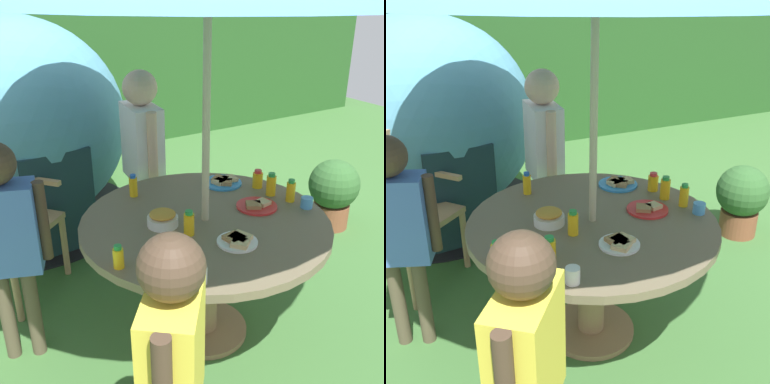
# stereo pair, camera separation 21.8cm
# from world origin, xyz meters

# --- Properties ---
(ground_plane) EXTENTS (10.00, 10.00, 0.02)m
(ground_plane) POSITION_xyz_m (0.00, 0.00, -0.01)
(ground_plane) COLOR #3D6B33
(hedge_backdrop) EXTENTS (9.00, 0.70, 1.66)m
(hedge_backdrop) POSITION_xyz_m (0.00, 3.44, 0.83)
(hedge_backdrop) COLOR #285623
(hedge_backdrop) RESTS_ON ground_plane
(garden_table) EXTENTS (1.23, 1.23, 0.69)m
(garden_table) POSITION_xyz_m (0.00, 0.00, 0.56)
(garden_table) COLOR #93704C
(garden_table) RESTS_ON ground_plane
(dome_tent) EXTENTS (1.86, 1.86, 1.56)m
(dome_tent) POSITION_xyz_m (-0.49, 1.89, 0.77)
(dome_tent) COLOR teal
(dome_tent) RESTS_ON ground_plane
(potted_plant) EXTENTS (0.38, 0.38, 0.54)m
(potted_plant) POSITION_xyz_m (1.49, 0.51, 0.30)
(potted_plant) COLOR brown
(potted_plant) RESTS_ON ground_plane
(child_in_white_shirt) EXTENTS (0.22, 0.43, 1.27)m
(child_in_white_shirt) POSITION_xyz_m (0.09, 0.89, 0.81)
(child_in_white_shirt) COLOR #3F3F47
(child_in_white_shirt) RESTS_ON ground_plane
(child_in_blue_shirt) EXTENTS (0.37, 0.26, 1.14)m
(child_in_blue_shirt) POSITION_xyz_m (-0.88, 0.33, 0.73)
(child_in_blue_shirt) COLOR brown
(child_in_blue_shirt) RESTS_ON ground_plane
(child_in_yellow_shirt) EXTENTS (0.31, 0.34, 1.15)m
(child_in_yellow_shirt) POSITION_xyz_m (-0.61, -0.78, 0.74)
(child_in_yellow_shirt) COLOR brown
(child_in_yellow_shirt) RESTS_ON ground_plane
(snack_bowl) EXTENTS (0.15, 0.15, 0.08)m
(snack_bowl) POSITION_xyz_m (-0.21, 0.05, 0.72)
(snack_bowl) COLOR white
(snack_bowl) RESTS_ON garden_table
(plate_center_back) EXTENTS (0.19, 0.19, 0.03)m
(plate_center_back) POSITION_xyz_m (0.00, -0.27, 0.70)
(plate_center_back) COLOR white
(plate_center_back) RESTS_ON garden_table
(plate_far_left) EXTENTS (0.22, 0.22, 0.03)m
(plate_far_left) POSITION_xyz_m (0.33, 0.32, 0.70)
(plate_far_left) COLOR #338CD8
(plate_far_left) RESTS_ON garden_table
(plate_front_edge) EXTENTS (0.21, 0.21, 0.03)m
(plate_front_edge) POSITION_xyz_m (0.30, -0.03, 0.70)
(plate_front_edge) COLOR red
(plate_front_edge) RESTS_ON garden_table
(juice_bottle_near_left) EXTENTS (0.06, 0.06, 0.10)m
(juice_bottle_near_left) POSITION_xyz_m (0.47, 0.18, 0.74)
(juice_bottle_near_left) COLOR yellow
(juice_bottle_near_left) RESTS_ON garden_table
(juice_bottle_near_right) EXTENTS (0.04, 0.04, 0.13)m
(juice_bottle_near_right) POSITION_xyz_m (-0.18, 0.44, 0.75)
(juice_bottle_near_right) COLOR yellow
(juice_bottle_near_right) RESTS_ON garden_table
(juice_bottle_far_right) EXTENTS (0.05, 0.05, 0.12)m
(juice_bottle_far_right) POSITION_xyz_m (-0.14, -0.09, 0.74)
(juice_bottle_far_right) COLOR yellow
(juice_bottle_far_right) RESTS_ON garden_table
(juice_bottle_center_front) EXTENTS (0.05, 0.05, 0.12)m
(juice_bottle_center_front) POSITION_xyz_m (0.50, -0.06, 0.74)
(juice_bottle_center_front) COLOR yellow
(juice_bottle_center_front) RESTS_ON garden_table
(juice_bottle_mid_left) EXTENTS (0.06, 0.06, 0.11)m
(juice_bottle_mid_left) POSITION_xyz_m (-0.32, -0.24, 0.74)
(juice_bottle_mid_left) COLOR yellow
(juice_bottle_mid_left) RESTS_ON garden_table
(juice_bottle_mid_right) EXTENTS (0.05, 0.05, 0.10)m
(juice_bottle_mid_right) POSITION_xyz_m (-0.53, -0.17, 0.73)
(juice_bottle_mid_right) COLOR yellow
(juice_bottle_mid_right) RESTS_ON garden_table
(juice_bottle_back_edge) EXTENTS (0.05, 0.05, 0.13)m
(juice_bottle_back_edge) POSITION_xyz_m (0.47, 0.06, 0.75)
(juice_bottle_back_edge) COLOR yellow
(juice_bottle_back_edge) RESTS_ON garden_table
(cup_near) EXTENTS (0.06, 0.06, 0.06)m
(cup_near) POSITION_xyz_m (0.52, -0.16, 0.72)
(cup_near) COLOR #4C99D8
(cup_near) RESTS_ON garden_table
(cup_far) EXTENTS (0.06, 0.06, 0.07)m
(cup_far) POSITION_xyz_m (-0.31, -0.44, 0.72)
(cup_far) COLOR white
(cup_far) RESTS_ON garden_table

